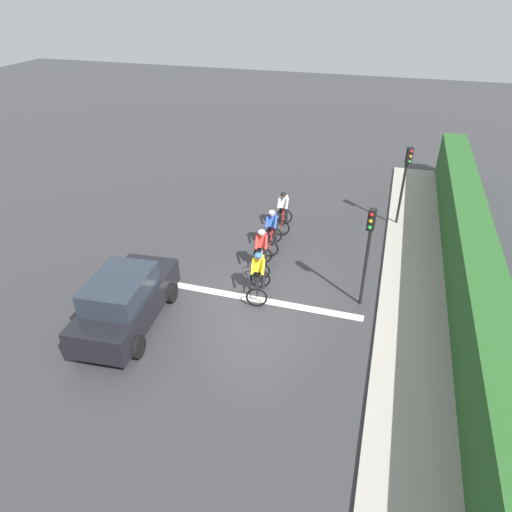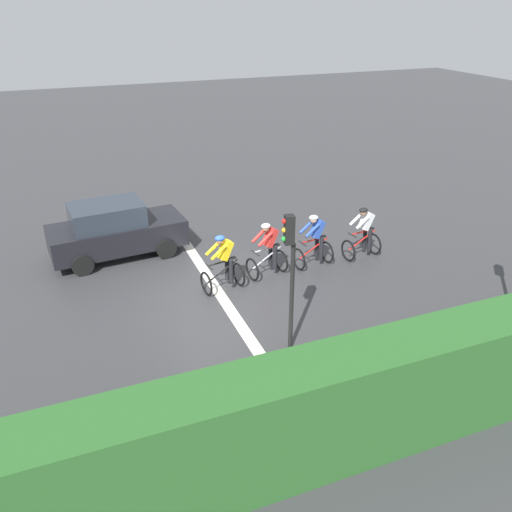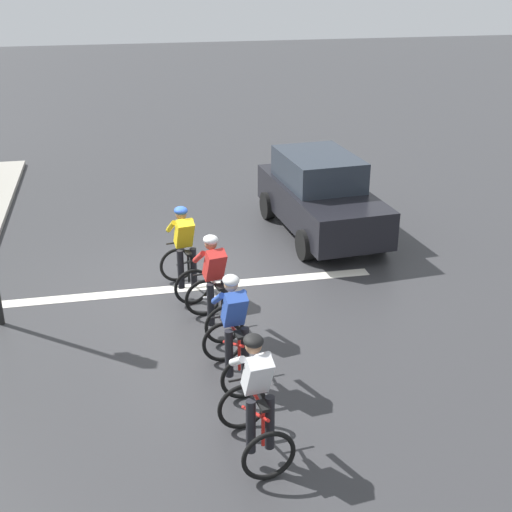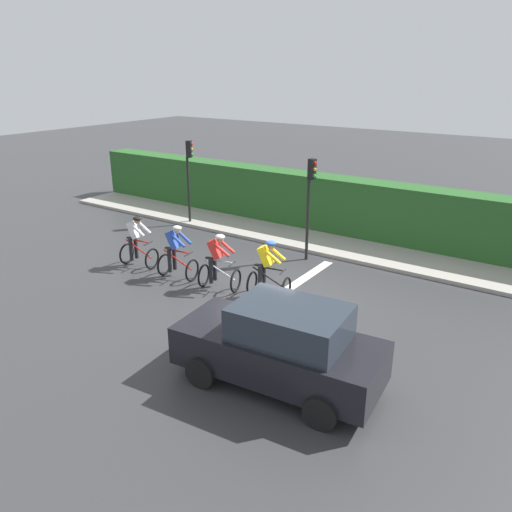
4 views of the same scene
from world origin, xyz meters
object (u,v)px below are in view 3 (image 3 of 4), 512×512
cyclist_second (234,333)px  cyclist_mid (214,287)px  cyclist_fourth (184,253)px  car_black (320,195)px  cyclist_lead (256,401)px

cyclist_second → cyclist_mid: same height
cyclist_mid → cyclist_fourth: size_ratio=1.00×
cyclist_fourth → car_black: 4.10m
cyclist_lead → cyclist_second: bearing=-90.8°
cyclist_mid → cyclist_fourth: bearing=-77.5°
car_black → cyclist_lead: bearing=67.6°
cyclist_fourth → car_black: bearing=-143.4°
cyclist_second → cyclist_mid: bearing=-88.0°
cyclist_second → car_black: bearing=-118.1°
cyclist_lead → cyclist_mid: bearing=-89.5°
cyclist_fourth → car_black: size_ratio=0.39×
cyclist_second → car_black: (-2.91, -5.45, 0.08)m
cyclist_mid → car_black: 4.91m
cyclist_second → cyclist_fourth: (0.38, -3.00, 0.00)m
cyclist_fourth → cyclist_second: bearing=97.2°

